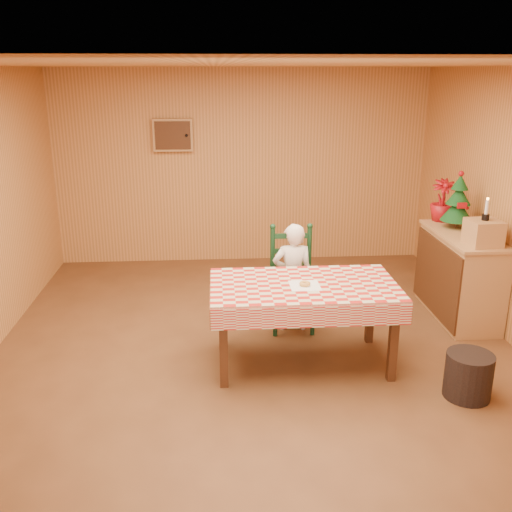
{
  "coord_description": "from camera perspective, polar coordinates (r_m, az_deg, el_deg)",
  "views": [
    {
      "loc": [
        -0.35,
        -4.71,
        2.56
      ],
      "look_at": [
        0.0,
        0.2,
        0.95
      ],
      "focal_mm": 40.0,
      "sensor_mm": 36.0,
      "label": 1
    }
  ],
  "objects": [
    {
      "name": "ground",
      "position": [
        5.37,
        0.15,
        -10.35
      ],
      "size": [
        6.0,
        6.0,
        0.0
      ],
      "primitive_type": "plane",
      "color": "brown",
      "rests_on": "ground"
    },
    {
      "name": "cabin_walls",
      "position": [
        5.31,
        -0.28,
        10.15
      ],
      "size": [
        5.1,
        6.05,
        2.65
      ],
      "color": "#C28346",
      "rests_on": "ground"
    },
    {
      "name": "dining_table",
      "position": [
        5.06,
        4.79,
        -3.65
      ],
      "size": [
        1.66,
        0.96,
        0.77
      ],
      "color": "#472613",
      "rests_on": "ground"
    },
    {
      "name": "ladder_chair",
      "position": [
        5.86,
        3.6,
        -2.49
      ],
      "size": [
        0.44,
        0.4,
        1.08
      ],
      "color": "black",
      "rests_on": "ground"
    },
    {
      "name": "seated_child",
      "position": [
        5.78,
        3.68,
        -2.14
      ],
      "size": [
        0.41,
        0.27,
        1.12
      ],
      "primitive_type": "imported",
      "rotation": [
        0.0,
        0.0,
        3.14
      ],
      "color": "white",
      "rests_on": "ground"
    },
    {
      "name": "napkin",
      "position": [
        4.99,
        4.9,
        -2.97
      ],
      "size": [
        0.26,
        0.26,
        0.0
      ],
      "primitive_type": "cube",
      "rotation": [
        0.0,
        0.0,
        0.0
      ],
      "color": "white",
      "rests_on": "dining_table"
    },
    {
      "name": "donut",
      "position": [
        4.98,
        4.91,
        -2.77
      ],
      "size": [
        0.12,
        0.12,
        0.03
      ],
      "primitive_type": "torus",
      "rotation": [
        0.0,
        0.0,
        -0.3
      ],
      "color": "gold",
      "rests_on": "napkin"
    },
    {
      "name": "shelf_unit",
      "position": [
        6.48,
        19.65,
        -1.85
      ],
      "size": [
        0.54,
        1.24,
        0.93
      ],
      "color": "tan",
      "rests_on": "ground"
    },
    {
      "name": "crate",
      "position": [
        5.97,
        21.79,
        2.19
      ],
      "size": [
        0.32,
        0.32,
        0.25
      ],
      "primitive_type": "cube",
      "rotation": [
        0.0,
        0.0,
        0.06
      ],
      "color": "tan",
      "rests_on": "shelf_unit"
    },
    {
      "name": "christmas_tree",
      "position": [
        6.51,
        19.55,
        5.09
      ],
      "size": [
        0.34,
        0.34,
        0.62
      ],
      "color": "#472613",
      "rests_on": "shelf_unit"
    },
    {
      "name": "flower_arrangement",
      "position": [
        6.77,
        18.15,
        5.31
      ],
      "size": [
        0.29,
        0.29,
        0.47
      ],
      "primitive_type": "imported",
      "rotation": [
        0.0,
        0.0,
        -0.09
      ],
      "color": "maroon",
      "rests_on": "shelf_unit"
    },
    {
      "name": "candle_set",
      "position": [
        5.92,
        22.01,
        3.95
      ],
      "size": [
        0.07,
        0.07,
        0.22
      ],
      "color": "black",
      "rests_on": "crate"
    },
    {
      "name": "storage_bin",
      "position": [
        5.05,
        20.47,
        -11.13
      ],
      "size": [
        0.49,
        0.49,
        0.38
      ],
      "primitive_type": "cylinder",
      "rotation": [
        0.0,
        0.0,
        0.36
      ],
      "color": "black",
      "rests_on": "ground"
    }
  ]
}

